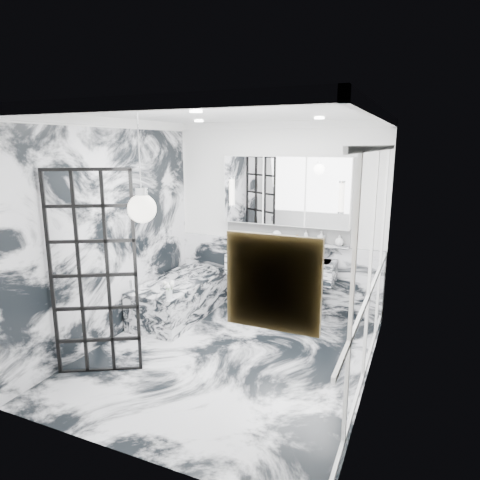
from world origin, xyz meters
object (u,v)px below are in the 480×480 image
at_px(bathtub, 180,298).
at_px(trough_sink, 280,267).
at_px(crittall_door, 94,275).
at_px(mirror_cabinet, 286,191).

bearing_deg(bathtub, trough_sink, 26.48).
relative_size(crittall_door, trough_sink, 1.40).
distance_m(crittall_door, mirror_cabinet, 2.96).
distance_m(crittall_door, bathtub, 1.92).
distance_m(mirror_cabinet, bathtub, 2.20).
bearing_deg(trough_sink, bathtub, -153.52).
relative_size(crittall_door, bathtub, 1.36).
height_order(mirror_cabinet, bathtub, mirror_cabinet).
bearing_deg(bathtub, crittall_door, -89.38).
bearing_deg(mirror_cabinet, crittall_door, -117.04).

